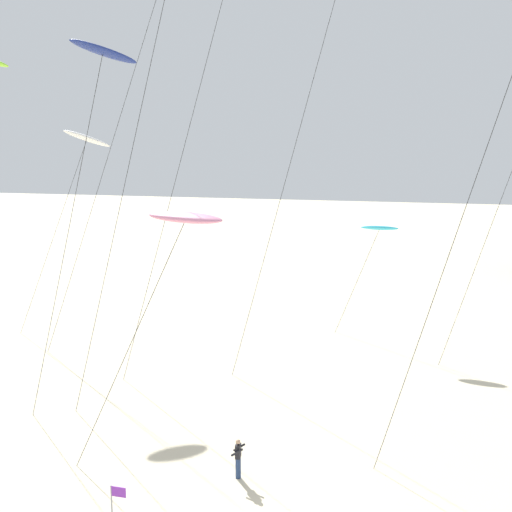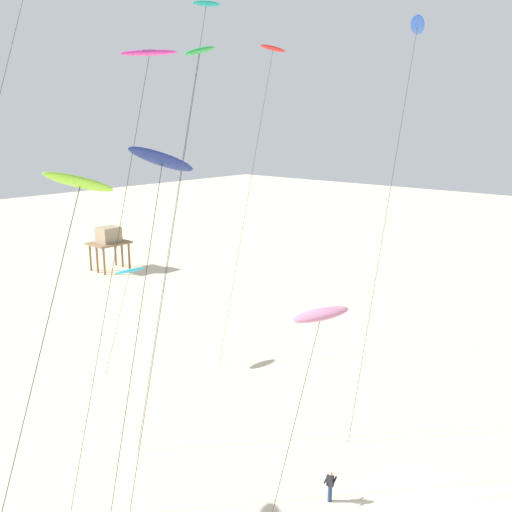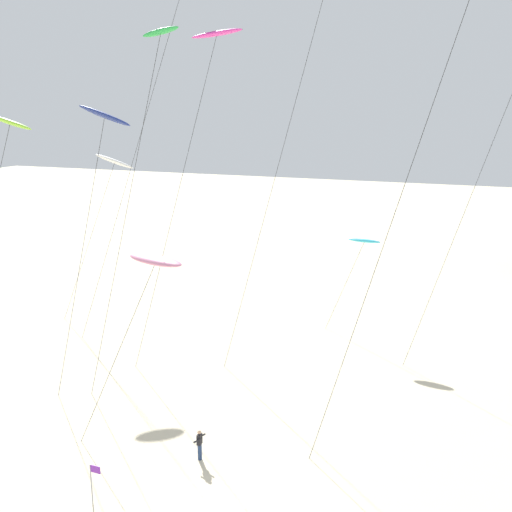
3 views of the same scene
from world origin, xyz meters
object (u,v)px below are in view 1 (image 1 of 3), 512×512
Objects in this scene: kite_white at (86,139)px; marker_flag at (115,503)px; kite_pink at (184,218)px; kite_cyan at (379,228)px; kite_navy at (102,54)px; kite_flyer_nearest at (238,457)px.

kite_white reaches higher than marker_flag.
marker_flag is (-0.85, -4.68, -9.13)m from kite_pink.
kite_cyan reaches higher than marker_flag.
kite_pink is at bearing 79.70° from marker_flag.
kite_navy reaches higher than kite_white.
kite_cyan is at bearing 17.22° from kite_white.
kite_navy is 18.22m from kite_flyer_nearest.
kite_pink is 9.36m from kite_navy.
kite_cyan is 22.64m from kite_flyer_nearest.
kite_white is 6.90× the size of marker_flag.
kite_flyer_nearest is (1.93, 0.45, -9.72)m from kite_pink.
kite_white is 1.33× the size of kite_pink.
kite_flyer_nearest is at bearing -100.28° from kite_cyan.
kite_cyan is 0.43× the size of kite_navy.
marker_flag is at bearing -59.29° from kite_white.
kite_cyan reaches higher than kite_flyer_nearest.
marker_flag is at bearing -100.30° from kite_pink.
kite_white is (-18.86, -5.85, 6.04)m from kite_cyan.
kite_navy reaches higher than kite_cyan.
kite_cyan is at bearing 75.88° from marker_flag.
kite_pink is 0.60× the size of kite_navy.
marker_flag is at bearing -104.12° from kite_cyan.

